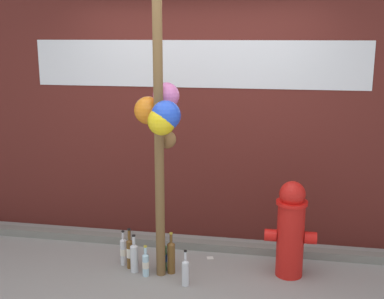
{
  "coord_description": "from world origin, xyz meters",
  "views": [
    {
      "loc": [
        0.83,
        -3.55,
        2.16
      ],
      "look_at": [
        0.09,
        0.51,
        1.19
      ],
      "focal_mm": 46.32,
      "sensor_mm": 36.0,
      "label": 1
    }
  ],
  "objects": [
    {
      "name": "building_wall",
      "position": [
        -0.0,
        1.56,
        1.98
      ],
      "size": [
        10.0,
        0.21,
        3.97
      ],
      "color": "#561E19",
      "rests_on": "ground_plane"
    },
    {
      "name": "bottle_2",
      "position": [
        -0.19,
        0.59,
        0.14
      ],
      "size": [
        0.07,
        0.07,
        0.33
      ],
      "color": "#337038",
      "rests_on": "ground_plane"
    },
    {
      "name": "litter_3",
      "position": [
        0.2,
        0.93,
        0.0
      ],
      "size": [
        0.08,
        0.08,
        0.01
      ],
      "primitive_type": "cube",
      "rotation": [
        0.0,
        0.0,
        1.87
      ],
      "color": "silver",
      "rests_on": "ground_plane"
    },
    {
      "name": "bottle_0",
      "position": [
        -0.45,
        0.52,
        0.15
      ],
      "size": [
        0.07,
        0.07,
        0.36
      ],
      "color": "silver",
      "rests_on": "ground_plane"
    },
    {
      "name": "bottle_1",
      "position": [
        -0.51,
        0.58,
        0.16
      ],
      "size": [
        0.06,
        0.06,
        0.39
      ],
      "color": "brown",
      "rests_on": "ground_plane"
    },
    {
      "name": "bottle_6",
      "position": [
        0.07,
        0.35,
        0.13
      ],
      "size": [
        0.06,
        0.06,
        0.33
      ],
      "color": "silver",
      "rests_on": "ground_plane"
    },
    {
      "name": "fire_hydrant",
      "position": [
        0.96,
        0.71,
        0.45
      ],
      "size": [
        0.46,
        0.28,
        0.89
      ],
      "color": "red",
      "rests_on": "ground_plane"
    },
    {
      "name": "memorial_post",
      "position": [
        -0.18,
        0.5,
        1.68
      ],
      "size": [
        0.48,
        0.57,
        3.03
      ],
      "color": "brown",
      "rests_on": "ground_plane"
    },
    {
      "name": "bottle_3",
      "position": [
        -0.59,
        0.64,
        0.14
      ],
      "size": [
        0.06,
        0.06,
        0.34
      ],
      "color": "silver",
      "rests_on": "ground_plane"
    },
    {
      "name": "bottle_5",
      "position": [
        -0.11,
        0.55,
        0.16
      ],
      "size": [
        0.07,
        0.07,
        0.4
      ],
      "color": "brown",
      "rests_on": "ground_plane"
    },
    {
      "name": "curb_strip",
      "position": [
        0.0,
        1.13,
        0.04
      ],
      "size": [
        8.0,
        0.12,
        0.08
      ],
      "primitive_type": "cube",
      "color": "slate",
      "rests_on": "ground_plane"
    },
    {
      "name": "bottle_4",
      "position": [
        -0.33,
        0.46,
        0.12
      ],
      "size": [
        0.06,
        0.06,
        0.29
      ],
      "color": "#B2DBEA",
      "rests_on": "ground_plane"
    }
  ]
}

